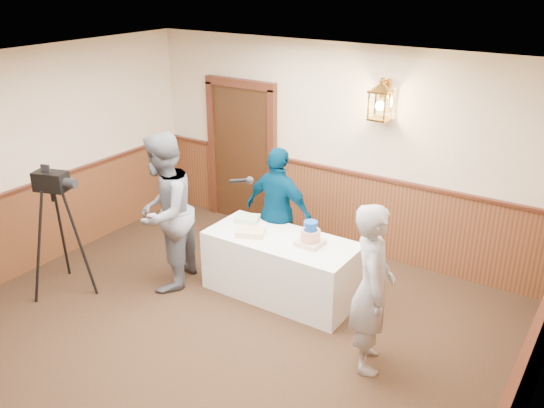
{
  "coord_description": "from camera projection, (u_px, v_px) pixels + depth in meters",
  "views": [
    {
      "loc": [
        3.31,
        -3.19,
        3.69
      ],
      "look_at": [
        0.09,
        1.7,
        1.25
      ],
      "focal_mm": 38.0,
      "sensor_mm": 36.0,
      "label": 1
    }
  ],
  "objects": [
    {
      "name": "ground",
      "position": [
        168.0,
        378.0,
        5.56
      ],
      "size": [
        7.0,
        7.0,
        0.0
      ],
      "primitive_type": "plane",
      "color": "#311D13",
      "rests_on": "ground"
    },
    {
      "name": "room_shell",
      "position": [
        186.0,
        217.0,
        5.35
      ],
      "size": [
        6.02,
        7.02,
        2.81
      ],
      "color": "beige",
      "rests_on": "ground"
    },
    {
      "name": "display_table",
      "position": [
        281.0,
        266.0,
        6.84
      ],
      "size": [
        1.8,
        0.8,
        0.75
      ],
      "primitive_type": "cube",
      "color": "white",
      "rests_on": "ground"
    },
    {
      "name": "tiered_cake",
      "position": [
        310.0,
        236.0,
        6.49
      ],
      "size": [
        0.29,
        0.29,
        0.29
      ],
      "rotation": [
        0.0,
        0.0,
        -0.05
      ],
      "color": "beige",
      "rests_on": "display_table"
    },
    {
      "name": "sheet_cake_yellow",
      "position": [
        251.0,
        232.0,
        6.77
      ],
      "size": [
        0.39,
        0.35,
        0.07
      ],
      "primitive_type": "cube",
      "rotation": [
        0.0,
        0.0,
        0.4
      ],
      "color": "#E1C086",
      "rests_on": "display_table"
    },
    {
      "name": "sheet_cake_green",
      "position": [
        248.0,
        219.0,
        7.12
      ],
      "size": [
        0.34,
        0.31,
        0.07
      ],
      "primitive_type": "cube",
      "rotation": [
        0.0,
        0.0,
        0.37
      ],
      "color": "#B9EBA6",
      "rests_on": "display_table"
    },
    {
      "name": "interviewer",
      "position": [
        164.0,
        212.0,
        6.83
      ],
      "size": [
        1.65,
        1.13,
        1.94
      ],
      "rotation": [
        0.0,
        0.0,
        -1.25
      ],
      "color": "slate",
      "rests_on": "ground"
    },
    {
      "name": "baker",
      "position": [
        372.0,
        288.0,
        5.44
      ],
      "size": [
        0.65,
        0.75,
        1.72
      ],
      "primitive_type": "imported",
      "rotation": [
        0.0,
        0.0,
        2.04
      ],
      "color": "#95959A",
      "rests_on": "ground"
    },
    {
      "name": "assistant_p",
      "position": [
        279.0,
        212.0,
        7.2
      ],
      "size": [
        1.0,
        0.48,
        1.67
      ],
      "primitive_type": "imported",
      "rotation": [
        0.0,
        0.0,
        3.07
      ],
      "color": "#002B4B",
      "rests_on": "ground"
    },
    {
      "name": "tv_camera_rig",
      "position": [
        60.0,
        239.0,
        6.81
      ],
      "size": [
        0.6,
        0.56,
        1.53
      ],
      "rotation": [
        0.0,
        0.0,
        0.32
      ],
      "color": "black",
      "rests_on": "ground"
    }
  ]
}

